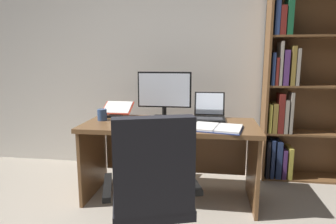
{
  "coord_description": "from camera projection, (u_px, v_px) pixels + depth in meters",
  "views": [
    {
      "loc": [
        0.37,
        -1.27,
        1.33
      ],
      "look_at": [
        -0.0,
        1.32,
        0.85
      ],
      "focal_mm": 31.51,
      "sensor_mm": 36.0,
      "label": 1
    }
  ],
  "objects": [
    {
      "name": "bookshelf",
      "position": [
        298.0,
        91.0,
        3.17
      ],
      "size": [
        0.97,
        0.3,
        2.07
      ],
      "color": "brown",
      "rests_on": "ground"
    },
    {
      "name": "office_chair",
      "position": [
        152.0,
        202.0,
        1.88
      ],
      "size": [
        0.7,
        0.62,
        1.0
      ],
      "rotation": [
        0.0,
        0.0,
        0.31
      ],
      "color": "black",
      "rests_on": "ground"
    },
    {
      "name": "laptop",
      "position": [
        209.0,
        114.0,
        2.9
      ],
      "size": [
        0.3,
        0.34,
        0.25
      ],
      "color": "black",
      "rests_on": "desk"
    },
    {
      "name": "monitor",
      "position": [
        164.0,
        94.0,
        2.92
      ],
      "size": [
        0.53,
        0.16,
        0.46
      ],
      "color": "black",
      "rests_on": "desk"
    },
    {
      "name": "pen",
      "position": [
        191.0,
        121.0,
        2.78
      ],
      "size": [
        0.14,
        0.01,
        0.01
      ],
      "primitive_type": "cylinder",
      "rotation": [
        0.0,
        1.57,
        -0.01
      ],
      "color": "black",
      "rests_on": "notepad"
    },
    {
      "name": "coffee_mug",
      "position": [
        102.0,
        115.0,
        2.84
      ],
      "size": [
        0.09,
        0.09,
        0.11
      ],
      "primitive_type": "cylinder",
      "color": "#334C7A",
      "rests_on": "desk"
    },
    {
      "name": "wall_back",
      "position": [
        180.0,
        53.0,
        3.49
      ],
      "size": [
        5.07,
        0.12,
        2.79
      ],
      "primitive_type": "cube",
      "color": "beige",
      "rests_on": "ground"
    },
    {
      "name": "reading_stand_with_book",
      "position": [
        117.0,
        109.0,
        3.08
      ],
      "size": [
        0.3,
        0.29,
        0.13
      ],
      "color": "black",
      "rests_on": "desk"
    },
    {
      "name": "keyboard",
      "position": [
        158.0,
        125.0,
        2.62
      ],
      "size": [
        0.42,
        0.15,
        0.02
      ],
      "primitive_type": "cube",
      "color": "black",
      "rests_on": "desk"
    },
    {
      "name": "desk",
      "position": [
        171.0,
        142.0,
        2.84
      ],
      "size": [
        1.6,
        0.7,
        0.74
      ],
      "color": "brown",
      "rests_on": "ground"
    },
    {
      "name": "open_binder",
      "position": [
        217.0,
        128.0,
        2.5
      ],
      "size": [
        0.47,
        0.39,
        0.02
      ],
      "rotation": [
        0.0,
        0.0,
        -0.2
      ],
      "color": "navy",
      "rests_on": "desk"
    },
    {
      "name": "notepad",
      "position": [
        189.0,
        121.0,
        2.78
      ],
      "size": [
        0.19,
        0.23,
        0.01
      ],
      "primitive_type": "cube",
      "rotation": [
        0.0,
        0.0,
        0.19
      ],
      "color": "silver",
      "rests_on": "desk"
    },
    {
      "name": "computer_mouse",
      "position": [
        126.0,
        123.0,
        2.66
      ],
      "size": [
        0.06,
        0.1,
        0.04
      ],
      "primitive_type": "ellipsoid",
      "color": "black",
      "rests_on": "desk"
    }
  ]
}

